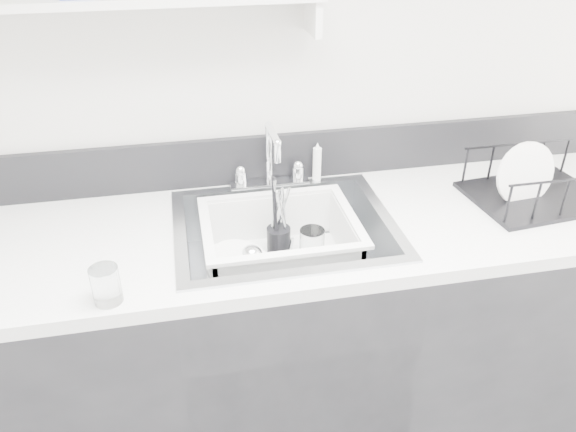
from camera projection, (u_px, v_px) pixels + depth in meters
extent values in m
cube|color=silver|center=(265.00, 68.00, 1.70)|extent=(3.50, 0.02, 2.60)
cube|color=black|center=(285.00, 346.00, 1.89)|extent=(3.20, 0.62, 0.88)
cube|color=white|center=(285.00, 231.00, 1.65)|extent=(3.20, 0.62, 0.04)
cube|color=black|center=(267.00, 158.00, 1.85)|extent=(3.20, 0.02, 0.16)
cube|color=silver|center=(270.00, 183.00, 1.85)|extent=(0.26, 0.06, 0.02)
cylinder|color=silver|center=(241.00, 179.00, 1.82)|extent=(0.04, 0.04, 0.05)
cylinder|color=silver|center=(298.00, 174.00, 1.86)|extent=(0.04, 0.04, 0.05)
cylinder|color=silver|center=(269.00, 155.00, 1.80)|extent=(0.02, 0.02, 0.20)
cylinder|color=silver|center=(273.00, 133.00, 1.68)|extent=(0.02, 0.15, 0.02)
cylinder|color=white|center=(317.00, 162.00, 1.85)|extent=(0.03, 0.03, 0.14)
cube|color=silver|center=(313.00, 16.00, 1.58)|extent=(0.02, 0.14, 0.10)
cylinder|color=white|center=(245.00, 280.00, 1.65)|extent=(0.22, 0.22, 0.01)
cylinder|color=white|center=(246.00, 275.00, 1.65)|extent=(0.22, 0.22, 0.01)
cylinder|color=white|center=(241.00, 267.00, 1.63)|extent=(0.25, 0.24, 0.09)
cylinder|color=black|center=(279.00, 241.00, 1.76)|extent=(0.07, 0.07, 0.09)
cylinder|color=silver|center=(274.00, 217.00, 1.73)|extent=(0.01, 0.05, 0.18)
cylinder|color=silver|center=(283.00, 221.00, 1.72)|extent=(0.02, 0.04, 0.17)
cylinder|color=black|center=(275.00, 212.00, 1.71)|extent=(0.01, 0.05, 0.20)
cylinder|color=white|center=(312.00, 245.00, 1.73)|extent=(0.09, 0.09, 0.11)
cylinder|color=white|center=(106.00, 285.00, 1.32)|extent=(0.07, 0.07, 0.09)
imported|color=white|center=(317.00, 273.00, 1.67)|extent=(0.14, 0.14, 0.04)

